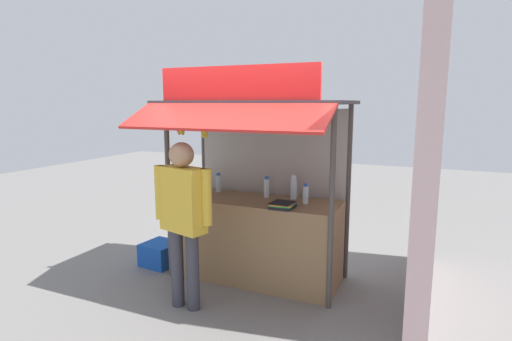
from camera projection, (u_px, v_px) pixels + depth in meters
name	position (u px, v px, depth m)	size (l,w,h in m)	color
ground_plane	(256.00, 278.00, 4.98)	(20.00, 20.00, 0.00)	slate
stall_counter	(256.00, 239.00, 4.90)	(1.98, 0.72, 0.99)	olive
stall_structure	(259.00, 154.00, 4.82)	(2.18, 1.56, 2.49)	#4C4742
water_bottle_left	(218.00, 183.00, 5.22)	(0.07, 0.07, 0.25)	silver
water_bottle_center	(294.00, 188.00, 4.83)	(0.08, 0.08, 0.29)	silver
water_bottle_rear_center	(267.00, 187.00, 4.93)	(0.07, 0.07, 0.25)	silver
water_bottle_front_left	(205.00, 182.00, 5.14)	(0.08, 0.08, 0.30)	silver
water_bottle_front_right	(306.00, 194.00, 4.61)	(0.06, 0.06, 0.23)	silver
water_bottle_far_right	(204.00, 181.00, 5.41)	(0.06, 0.06, 0.23)	silver
magazine_stack_mid_left	(193.00, 194.00, 5.00)	(0.23, 0.27, 0.06)	yellow
magazine_stack_mid_right	(283.00, 205.00, 4.42)	(0.27, 0.28, 0.07)	black
banana_bunch_rightmost	(204.00, 132.00, 4.44)	(0.10, 0.10, 0.27)	#332D23
banana_bunch_inner_left	(181.00, 128.00, 4.55)	(0.11, 0.11, 0.26)	#332D23
vendor_person	(183.00, 210.00, 4.11)	(0.66, 0.33, 1.74)	#383842
plastic_crate	(160.00, 254.00, 5.38)	(0.42, 0.42, 0.29)	#194CB2
neighbour_wall	(429.00, 158.00, 4.26)	(0.20, 2.40, 3.10)	beige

